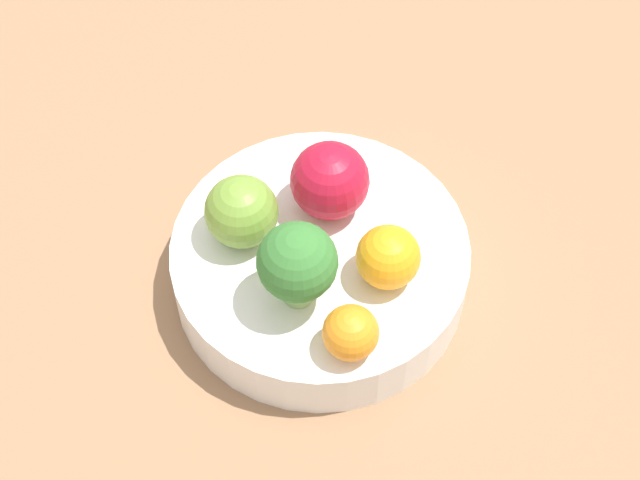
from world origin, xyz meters
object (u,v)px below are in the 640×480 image
(bowl, at_px, (320,265))
(broccoli, at_px, (297,264))
(apple_green, at_px, (241,212))
(orange_front, at_px, (388,257))
(apple_red, at_px, (330,181))
(orange_back, at_px, (351,333))

(bowl, xyz_separation_m, broccoli, (0.01, -0.04, 0.06))
(broccoli, xyz_separation_m, apple_green, (-0.06, 0.02, -0.01))
(apple_green, xyz_separation_m, orange_front, (0.10, 0.03, -0.00))
(broccoli, height_order, apple_red, broccoli)
(bowl, bearing_deg, orange_back, -40.85)
(orange_front, height_order, orange_back, orange_front)
(apple_green, distance_m, orange_back, 0.12)
(bowl, xyz_separation_m, orange_back, (0.06, -0.05, 0.04))
(bowl, bearing_deg, apple_red, 114.77)
(broccoli, xyz_separation_m, orange_front, (0.04, 0.05, -0.02))
(orange_front, bearing_deg, bowl, -170.76)
(bowl, bearing_deg, apple_green, -158.68)
(orange_back, bearing_deg, apple_red, 131.30)
(bowl, relative_size, broccoli, 3.05)
(apple_red, xyz_separation_m, orange_front, (0.07, -0.03, -0.01))
(bowl, relative_size, apple_red, 3.76)
(bowl, xyz_separation_m, apple_green, (-0.05, -0.02, 0.05))
(bowl, height_order, apple_red, apple_red)
(broccoli, distance_m, apple_red, 0.08)
(broccoli, height_order, orange_back, broccoli)
(apple_green, bearing_deg, orange_back, -16.08)
(apple_green, bearing_deg, bowl, 21.32)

